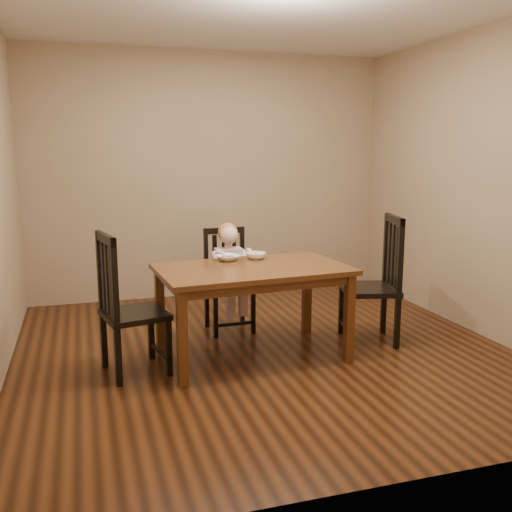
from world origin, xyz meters
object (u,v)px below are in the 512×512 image
object	(u,v)px
bowl_peas	(228,258)
bowl_veg	(256,256)
dining_table	(252,277)
toddler	(229,268)
chair_child	(228,282)
chair_left	(127,307)
chair_right	(376,282)

from	to	relation	value
bowl_peas	bowl_veg	world-z (taller)	bowl_veg
dining_table	bowl_peas	size ratio (longest dim) A/B	8.04
bowl_veg	toddler	bearing A→B (deg)	109.19
chair_child	bowl_peas	world-z (taller)	chair_child
chair_left	chair_child	bearing A→B (deg)	117.93
dining_table	toddler	xyz separation A→B (m)	(-0.01, 0.69, -0.06)
chair_right	bowl_veg	xyz separation A→B (m)	(-1.00, 0.26, 0.24)
chair_left	bowl_peas	size ratio (longest dim) A/B	5.56
chair_left	chair_right	world-z (taller)	chair_right
toddler	chair_left	bearing A→B (deg)	36.69
dining_table	bowl_peas	bearing A→B (deg)	112.38
dining_table	chair_left	distance (m)	1.00
dining_table	toddler	world-z (taller)	toddler
chair_child	toddler	xyz separation A→B (m)	(0.00, -0.05, 0.14)
chair_right	toddler	xyz separation A→B (m)	(-1.14, 0.65, 0.06)
chair_child	chair_left	xyz separation A→B (m)	(-0.97, -0.81, 0.06)
chair_right	bowl_peas	size ratio (longest dim) A/B	5.75
chair_right	bowl_veg	world-z (taller)	chair_right
toddler	bowl_peas	distance (m)	0.45
dining_table	chair_right	world-z (taller)	chair_right
toddler	bowl_veg	world-z (taller)	toddler
chair_left	toddler	distance (m)	1.24
chair_left	chair_right	bearing A→B (deg)	81.14
dining_table	bowl_peas	xyz separation A→B (m)	(-0.12, 0.29, 0.11)
dining_table	chair_child	distance (m)	0.77
chair_right	bowl_veg	distance (m)	1.06
toddler	bowl_veg	size ratio (longest dim) A/B	3.17
chair_child	chair_right	distance (m)	1.34
chair_left	bowl_peas	world-z (taller)	chair_left
toddler	chair_right	bearing A→B (deg)	148.76
chair_child	bowl_peas	distance (m)	0.55
toddler	bowl_veg	distance (m)	0.45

